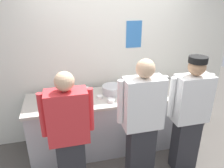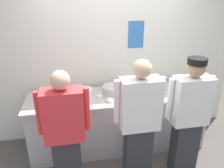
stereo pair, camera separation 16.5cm
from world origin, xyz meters
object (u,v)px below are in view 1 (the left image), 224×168
plate_stack_rear (85,92)px  sheet_tray (147,90)px  ramekin_red_sauce (175,88)px  chef_center (142,121)px  ramekin_yellow_sauce (111,100)px  plate_stack_front (60,96)px  chef_far_right (189,114)px  ramekin_orange_sauce (56,105)px  mixing_bowl_steel (113,90)px  ramekin_green_sauce (100,97)px  deli_cup (44,100)px  chef_near_left (69,135)px  squeeze_bottle_primary (180,89)px

plate_stack_rear → sheet_tray: size_ratio=0.49×
sheet_tray → ramekin_red_sauce: bearing=-6.3°
chef_center → ramekin_yellow_sauce: size_ratio=15.88×
plate_stack_front → ramekin_red_sauce: plate_stack_front is taller
plate_stack_rear → chef_far_right: bearing=-32.9°
sheet_tray → ramekin_orange_sauce: 1.37m
mixing_bowl_steel → ramekin_green_sauce: mixing_bowl_steel is taller
ramekin_red_sauce → deli_cup: deli_cup is taller
chef_near_left → ramekin_green_sauce: bearing=55.2°
chef_far_right → ramekin_green_sauce: (-1.04, 0.66, 0.05)m
plate_stack_rear → ramekin_red_sauce: 1.40m
chef_near_left → chef_center: 0.87m
sheet_tray → deli_cup: deli_cup is taller
chef_near_left → plate_stack_rear: chef_near_left is taller
ramekin_yellow_sauce → chef_center: bearing=-64.5°
chef_center → chef_far_right: bearing=2.2°
plate_stack_front → ramekin_yellow_sauce: size_ratio=2.42×
chef_near_left → ramekin_orange_sauce: (-0.13, 0.59, 0.08)m
mixing_bowl_steel → ramekin_orange_sauce: bearing=-165.3°
chef_near_left → deli_cup: 0.78m
sheet_tray → squeeze_bottle_primary: squeeze_bottle_primary is taller
deli_cup → chef_center: bearing=-32.0°
chef_near_left → squeeze_bottle_primary: 1.74m
chef_far_right → ramekin_green_sauce: size_ratio=18.96×
plate_stack_front → sheet_tray: size_ratio=0.54×
ramekin_red_sauce → deli_cup: 1.96m
chef_center → ramekin_green_sauce: bearing=119.3°
chef_near_left → sheet_tray: bearing=31.4°
plate_stack_front → plate_stack_rear: plate_stack_rear is taller
chef_far_right → ramekin_yellow_sauce: size_ratio=15.64×
mixing_bowl_steel → ramekin_yellow_sauce: mixing_bowl_steel is taller
chef_center → ramekin_red_sauce: bearing=40.4°
chef_near_left → sheet_tray: 1.44m
sheet_tray → plate_stack_front: bearing=176.2°
chef_far_right → ramekin_yellow_sauce: chef_far_right is taller
ramekin_yellow_sauce → ramekin_green_sauce: bearing=130.0°
plate_stack_rear → ramekin_yellow_sauce: size_ratio=2.20×
plate_stack_rear → ramekin_yellow_sauce: 0.45m
chef_center → ramekin_orange_sauce: size_ratio=17.45×
ramekin_green_sauce → deli_cup: (-0.76, 0.03, 0.03)m
plate_stack_rear → sheet_tray: plate_stack_rear is taller
chef_near_left → chef_center: bearing=0.6°
ramekin_green_sauce → ramekin_yellow_sauce: bearing=-50.0°
ramekin_orange_sauce → deli_cup: (-0.15, 0.14, 0.03)m
squeeze_bottle_primary → ramekin_red_sauce: 0.18m
chef_far_right → squeeze_bottle_primary: size_ratio=8.85×
ramekin_green_sauce → chef_center: bearing=-60.7°
chef_near_left → plate_stack_front: 0.84m
squeeze_bottle_primary → ramekin_yellow_sauce: 1.04m
ramekin_green_sauce → ramekin_orange_sauce: (-0.61, -0.11, 0.00)m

